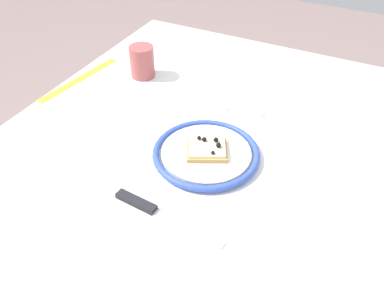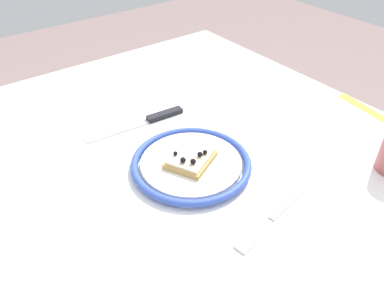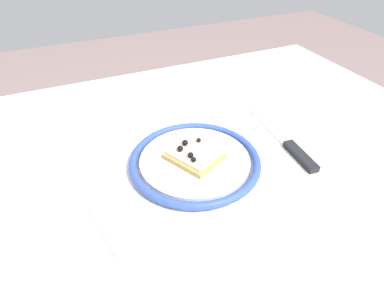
# 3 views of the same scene
# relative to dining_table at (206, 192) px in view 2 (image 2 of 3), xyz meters

# --- Properties ---
(dining_table) EXTENTS (1.19, 0.94, 0.71)m
(dining_table) POSITION_rel_dining_table_xyz_m (0.00, 0.00, 0.00)
(dining_table) COLOR white
(dining_table) RESTS_ON ground_plane
(plate) EXTENTS (0.24, 0.24, 0.02)m
(plate) POSITION_rel_dining_table_xyz_m (0.01, 0.03, 0.08)
(plate) COLOR white
(plate) RESTS_ON dining_table
(pizza_slice_near) EXTENTS (0.11, 0.11, 0.03)m
(pizza_slice_near) POSITION_rel_dining_table_xyz_m (0.01, 0.03, 0.10)
(pizza_slice_near) COLOR tan
(pizza_slice_near) RESTS_ON plate
(knife) EXTENTS (0.04, 0.24, 0.01)m
(knife) POSITION_rel_dining_table_xyz_m (0.21, 0.00, 0.08)
(knife) COLOR silver
(knife) RESTS_ON dining_table
(fork) EXTENTS (0.05, 0.20, 0.00)m
(fork) POSITION_rel_dining_table_xyz_m (-0.18, -0.00, 0.08)
(fork) COLOR #BCBCBC
(fork) RESTS_ON dining_table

